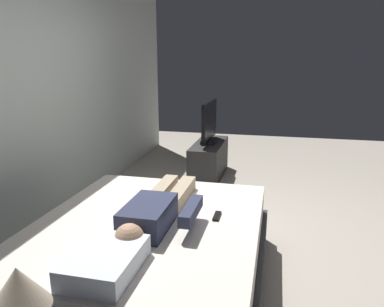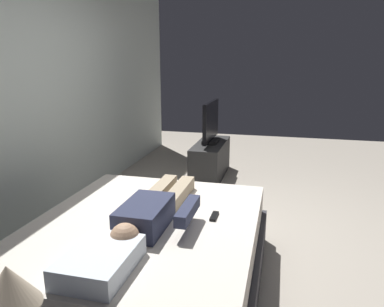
{
  "view_description": "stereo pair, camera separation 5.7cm",
  "coord_description": "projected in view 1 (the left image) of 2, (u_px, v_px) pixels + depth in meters",
  "views": [
    {
      "loc": [
        -3.12,
        -0.26,
        1.64
      ],
      "look_at": [
        0.47,
        0.59,
        0.69
      ],
      "focal_mm": 33.86,
      "sensor_mm": 36.0,
      "label": 1
    },
    {
      "loc": [
        -3.11,
        -0.31,
        1.64
      ],
      "look_at": [
        0.47,
        0.59,
        0.69
      ],
      "focal_mm": 33.86,
      "sensor_mm": 36.0,
      "label": 2
    }
  ],
  "objects": [
    {
      "name": "person",
      "position": [
        157.0,
        210.0,
        2.55
      ],
      "size": [
        1.26,
        0.46,
        0.18
      ],
      "color": "#2D334C",
      "rests_on": "bed"
    },
    {
      "name": "ground_plane",
      "position": [
        241.0,
        240.0,
        3.41
      ],
      "size": [
        10.0,
        10.0,
        0.0
      ],
      "primitive_type": "plane",
      "color": "#ADA393"
    },
    {
      "name": "bed",
      "position": [
        149.0,
        256.0,
        2.62
      ],
      "size": [
        1.93,
        1.63,
        0.54
      ],
      "color": "#333338",
      "rests_on": "ground"
    },
    {
      "name": "remote",
      "position": [
        217.0,
        216.0,
        2.62
      ],
      "size": [
        0.15,
        0.04,
        0.02
      ],
      "primitive_type": "cube",
      "color": "black",
      "rests_on": "bed"
    },
    {
      "name": "lamp",
      "position": [
        19.0,
        290.0,
        1.28
      ],
      "size": [
        0.22,
        0.22,
        0.42
      ],
      "color": "#59595B",
      "rests_on": "nightstand"
    },
    {
      "name": "pillow",
      "position": [
        105.0,
        262.0,
        1.93
      ],
      "size": [
        0.48,
        0.34,
        0.12
      ],
      "primitive_type": "cube",
      "color": "white",
      "rests_on": "bed"
    },
    {
      "name": "tv_stand",
      "position": [
        209.0,
        160.0,
        5.23
      ],
      "size": [
        1.1,
        0.4,
        0.5
      ],
      "primitive_type": "cube",
      "color": "#2D2D2D",
      "rests_on": "ground"
    },
    {
      "name": "tv",
      "position": [
        209.0,
        123.0,
        5.1
      ],
      "size": [
        0.88,
        0.2,
        0.59
      ],
      "color": "black",
      "rests_on": "tv_stand"
    },
    {
      "name": "back_wall",
      "position": [
        58.0,
        84.0,
        3.89
      ],
      "size": [
        6.4,
        0.1,
        2.8
      ],
      "primitive_type": "cube",
      "color": "silver",
      "rests_on": "ground"
    }
  ]
}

